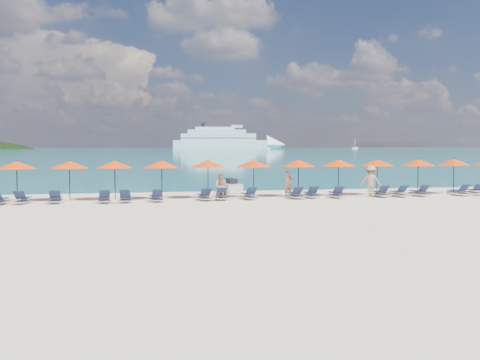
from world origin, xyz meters
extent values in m
plane|color=beige|center=(0.00, 0.00, 0.00)|extent=(1400.00, 1400.00, 0.00)
cube|color=#1FA9B2|center=(0.00, 660.00, 0.01)|extent=(1600.00, 1300.00, 0.01)
cube|color=white|center=(89.06, 550.71, 4.61)|extent=(103.05, 37.72, 9.22)
cone|color=white|center=(148.75, 538.93, 4.61)|extent=(23.82, 23.82, 20.28)
cube|color=white|center=(87.25, 551.06, 12.91)|extent=(82.62, 31.08, 7.37)
cube|color=white|center=(85.44, 551.42, 18.44)|extent=(64.36, 25.74, 4.61)
cube|color=white|center=(83.63, 551.78, 22.12)|extent=(43.93, 19.10, 3.23)
cube|color=black|center=(87.25, 551.06, 11.52)|extent=(83.65, 31.46, 0.83)
cube|color=black|center=(87.25, 551.06, 14.75)|extent=(81.59, 30.70, 0.83)
cylinder|color=black|center=(71.15, 554.24, 25.81)|extent=(4.06, 4.06, 5.07)
cube|color=white|center=(124.98, 486.37, 0.90)|extent=(6.78, 2.26, 1.81)
cylinder|color=white|center=(124.98, 486.37, 6.78)|extent=(0.41, 0.41, 11.30)
cube|color=white|center=(224.98, 503.16, 0.81)|extent=(6.10, 2.03, 1.63)
cylinder|color=white|center=(224.98, 503.16, 6.10)|extent=(0.37, 0.37, 10.17)
cube|color=silver|center=(0.61, 9.05, 0.31)|extent=(1.16, 2.58, 0.58)
cube|color=black|center=(0.63, 8.84, 0.73)|extent=(0.61, 1.09, 0.37)
cylinder|color=black|center=(0.56, 9.67, 0.89)|extent=(0.58, 0.11, 0.06)
imported|color=tan|center=(3.46, 5.38, 0.78)|extent=(0.62, 0.46, 1.55)
imported|color=tan|center=(-0.88, 3.84, 0.80)|extent=(0.87, 0.64, 1.60)
imported|color=tan|center=(8.25, 4.26, 0.95)|extent=(1.35, 0.96, 1.90)
cylinder|color=black|center=(-11.93, 5.41, 1.10)|extent=(0.05, 0.05, 2.20)
cone|color=#F63D05|center=(-11.93, 5.41, 2.02)|extent=(2.10, 2.10, 0.42)
sphere|color=black|center=(-11.93, 5.41, 2.24)|extent=(0.08, 0.08, 0.08)
cylinder|color=black|center=(-9.19, 5.50, 1.10)|extent=(0.05, 0.05, 2.20)
cone|color=#F63D05|center=(-9.19, 5.50, 2.02)|extent=(2.10, 2.10, 0.42)
sphere|color=black|center=(-9.19, 5.50, 2.24)|extent=(0.08, 0.08, 0.08)
cylinder|color=black|center=(-6.72, 5.35, 1.10)|extent=(0.05, 0.05, 2.20)
cone|color=#F63D05|center=(-6.72, 5.35, 2.02)|extent=(2.10, 2.10, 0.42)
sphere|color=black|center=(-6.72, 5.35, 2.24)|extent=(0.08, 0.08, 0.08)
cylinder|color=black|center=(-4.10, 5.28, 1.10)|extent=(0.05, 0.05, 2.20)
cone|color=#F63D05|center=(-4.10, 5.28, 2.02)|extent=(2.10, 2.10, 0.42)
sphere|color=black|center=(-4.10, 5.28, 2.24)|extent=(0.08, 0.08, 0.08)
cylinder|color=black|center=(-1.40, 5.54, 1.10)|extent=(0.05, 0.05, 2.20)
cone|color=#F63D05|center=(-1.40, 5.54, 2.02)|extent=(2.10, 2.10, 0.42)
sphere|color=black|center=(-1.40, 5.54, 2.24)|extent=(0.08, 0.08, 0.08)
cylinder|color=black|center=(1.31, 5.38, 1.10)|extent=(0.05, 0.05, 2.20)
cone|color=#F63D05|center=(1.31, 5.38, 2.02)|extent=(2.10, 2.10, 0.42)
sphere|color=black|center=(1.31, 5.38, 2.24)|extent=(0.08, 0.08, 0.08)
cylinder|color=black|center=(4.07, 5.33, 1.10)|extent=(0.05, 0.05, 2.20)
cone|color=#F63D05|center=(4.07, 5.33, 2.02)|extent=(2.10, 2.10, 0.42)
sphere|color=black|center=(4.07, 5.33, 2.24)|extent=(0.08, 0.08, 0.08)
cylinder|color=black|center=(6.65, 5.38, 1.10)|extent=(0.05, 0.05, 2.20)
cone|color=#F63D05|center=(6.65, 5.38, 2.02)|extent=(2.10, 2.10, 0.42)
sphere|color=black|center=(6.65, 5.38, 2.24)|extent=(0.08, 0.08, 0.08)
cylinder|color=black|center=(9.24, 5.45, 1.10)|extent=(0.05, 0.05, 2.20)
cone|color=#F63D05|center=(9.24, 5.45, 2.02)|extent=(2.10, 2.10, 0.42)
sphere|color=black|center=(9.24, 5.45, 2.24)|extent=(0.08, 0.08, 0.08)
cylinder|color=black|center=(11.94, 5.28, 1.10)|extent=(0.05, 0.05, 2.20)
cone|color=#F63D05|center=(11.94, 5.28, 2.02)|extent=(2.10, 2.10, 0.42)
sphere|color=black|center=(11.94, 5.28, 2.24)|extent=(0.08, 0.08, 0.08)
cylinder|color=black|center=(14.56, 5.46, 1.10)|extent=(0.05, 0.05, 2.20)
cone|color=#F63D05|center=(14.56, 5.46, 2.02)|extent=(2.10, 2.10, 0.42)
sphere|color=black|center=(14.56, 5.46, 2.24)|extent=(0.08, 0.08, 0.08)
cube|color=#192542|center=(-12.55, 4.37, 0.30)|extent=(0.64, 1.14, 0.04)
cube|color=silver|center=(-11.46, 4.35, 0.14)|extent=(0.78, 1.75, 0.06)
cube|color=#192542|center=(-11.43, 4.60, 0.30)|extent=(0.65, 1.15, 0.04)
cube|color=#192542|center=(-11.51, 3.80, 0.55)|extent=(0.60, 0.59, 0.43)
cube|color=silver|center=(-9.80, 4.40, 0.14)|extent=(0.71, 1.73, 0.06)
cube|color=#192542|center=(-9.82, 4.65, 0.30)|extent=(0.61, 1.13, 0.04)
cube|color=#192542|center=(-9.77, 3.85, 0.55)|extent=(0.58, 0.57, 0.43)
cube|color=silver|center=(-7.25, 4.03, 0.14)|extent=(0.78, 1.75, 0.06)
cube|color=#192542|center=(-7.28, 4.28, 0.30)|extent=(0.65, 1.15, 0.04)
cube|color=#192542|center=(-7.20, 3.48, 0.55)|extent=(0.60, 0.59, 0.43)
cube|color=silver|center=(-6.13, 4.02, 0.14)|extent=(0.71, 1.73, 0.06)
cube|color=#192542|center=(-6.12, 4.27, 0.30)|extent=(0.61, 1.13, 0.04)
cube|color=#192542|center=(-6.16, 3.47, 0.55)|extent=(0.58, 0.56, 0.43)
cube|color=silver|center=(-4.49, 4.06, 0.14)|extent=(0.78, 1.75, 0.06)
cube|color=#192542|center=(-4.51, 4.31, 0.30)|extent=(0.65, 1.15, 0.04)
cube|color=#192542|center=(-4.44, 3.51, 0.55)|extent=(0.60, 0.59, 0.43)
cube|color=silver|center=(-1.82, 4.23, 0.14)|extent=(0.77, 1.75, 0.06)
cube|color=#192542|center=(-1.84, 4.48, 0.30)|extent=(0.64, 1.14, 0.04)
cube|color=#192542|center=(-1.77, 3.69, 0.55)|extent=(0.59, 0.58, 0.43)
cube|color=silver|center=(-0.82, 4.35, 0.14)|extent=(0.77, 1.75, 0.06)
cube|color=#192542|center=(-0.80, 4.60, 0.30)|extent=(0.65, 1.14, 0.04)
cube|color=#192542|center=(-0.87, 3.80, 0.55)|extent=(0.60, 0.58, 0.43)
cube|color=silver|center=(0.78, 4.31, 0.14)|extent=(0.75, 1.74, 0.06)
cube|color=#192542|center=(0.76, 4.56, 0.30)|extent=(0.64, 1.14, 0.04)
cube|color=#192542|center=(0.82, 3.76, 0.55)|extent=(0.59, 0.58, 0.43)
cube|color=silver|center=(3.48, 4.22, 0.14)|extent=(0.71, 1.73, 0.06)
cube|color=#192542|center=(3.47, 4.46, 0.30)|extent=(0.61, 1.13, 0.04)
cube|color=#192542|center=(3.51, 3.67, 0.55)|extent=(0.58, 0.56, 0.43)
cube|color=silver|center=(4.52, 4.37, 0.14)|extent=(0.71, 1.73, 0.06)
cube|color=#192542|center=(4.53, 4.62, 0.30)|extent=(0.60, 1.13, 0.04)
cube|color=#192542|center=(4.49, 3.82, 0.55)|extent=(0.58, 0.56, 0.43)
cube|color=silver|center=(6.02, 4.16, 0.14)|extent=(0.79, 1.75, 0.06)
cube|color=#192542|center=(6.05, 4.41, 0.30)|extent=(0.66, 1.15, 0.04)
cube|color=#192542|center=(5.96, 3.61, 0.55)|extent=(0.60, 0.59, 0.43)
cube|color=silver|center=(8.79, 4.14, 0.14)|extent=(0.64, 1.71, 0.06)
cube|color=#192542|center=(8.80, 4.39, 0.30)|extent=(0.56, 1.11, 0.04)
cube|color=#192542|center=(8.79, 3.59, 0.55)|extent=(0.56, 0.54, 0.43)
cube|color=silver|center=(9.92, 4.01, 0.14)|extent=(0.65, 1.71, 0.06)
cube|color=#192542|center=(9.92, 4.26, 0.30)|extent=(0.57, 1.11, 0.04)
cube|color=#192542|center=(9.93, 3.46, 0.55)|extent=(0.56, 0.55, 0.43)
cube|color=silver|center=(11.36, 4.10, 0.14)|extent=(0.63, 1.70, 0.06)
cube|color=#192542|center=(11.36, 4.35, 0.30)|extent=(0.56, 1.10, 0.04)
cube|color=#192542|center=(11.36, 3.55, 0.55)|extent=(0.55, 0.54, 0.43)
cube|color=silver|center=(14.01, 4.03, 0.14)|extent=(0.68, 1.72, 0.06)
cube|color=#192542|center=(14.00, 4.28, 0.30)|extent=(0.59, 1.12, 0.04)
cube|color=#192542|center=(14.03, 3.48, 0.55)|extent=(0.57, 0.56, 0.43)
cube|color=silver|center=(15.18, 4.26, 0.14)|extent=(0.73, 1.74, 0.06)
cube|color=#192542|center=(15.20, 4.51, 0.30)|extent=(0.62, 1.13, 0.04)
cube|color=#192542|center=(15.15, 3.71, 0.55)|extent=(0.58, 0.57, 0.43)
camera|label=1|loc=(-5.77, -25.48, 3.05)|focal=40.00mm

